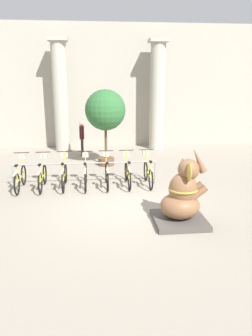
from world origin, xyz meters
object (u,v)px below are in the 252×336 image
at_px(bicycle_4, 107,174).
at_px(potted_tree, 105,112).
at_px(bicycle_0, 20,177).
at_px(elephant_statue, 182,198).
at_px(bicycle_1, 43,176).
at_px(bicycle_3, 86,175).
at_px(bicycle_2, 64,175).
at_px(person_pedestrian, 82,135).
at_px(bicycle_5, 128,173).
at_px(bicycle_6, 148,172).

xyz_separation_m(bicycle_4, potted_tree, (0.09, 2.69, 1.72)).
height_order(bicycle_0, elephant_statue, elephant_statue).
relative_size(bicycle_1, elephant_statue, 0.90).
bearing_deg(potted_tree, bicycle_3, -105.87).
bearing_deg(elephant_statue, bicycle_1, 141.10).
xyz_separation_m(bicycle_2, bicycle_3, (0.67, -0.04, 0.00)).
bearing_deg(bicycle_4, elephant_statue, -60.84).
bearing_deg(person_pedestrian, bicycle_5, -70.70).
distance_m(bicycle_2, person_pedestrian, 4.54).
bearing_deg(bicycle_5, potted_tree, 102.25).
xyz_separation_m(bicycle_2, elephant_statue, (3.01, -3.01, 0.22)).
relative_size(bicycle_2, bicycle_3, 1.00).
distance_m(bicycle_2, bicycle_6, 2.70).
bearing_deg(elephant_statue, bicycle_2, 135.02).
bearing_deg(bicycle_5, bicycle_6, 2.43).
relative_size(bicycle_5, bicycle_6, 1.00).
bearing_deg(bicycle_5, elephant_statue, -71.75).
height_order(bicycle_6, person_pedestrian, person_pedestrian).
height_order(bicycle_4, elephant_statue, elephant_statue).
distance_m(bicycle_1, person_pedestrian, 4.69).
xyz_separation_m(person_pedestrian, potted_tree, (1.00, -1.83, 1.20)).
xyz_separation_m(bicycle_1, elephant_statue, (3.68, -2.97, 0.22)).
height_order(bicycle_1, bicycle_2, same).
relative_size(elephant_statue, person_pedestrian, 1.18).
distance_m(bicycle_4, person_pedestrian, 4.64).
bearing_deg(person_pedestrian, bicycle_1, -103.90).
relative_size(bicycle_1, bicycle_5, 1.00).
bearing_deg(bicycle_5, bicycle_2, 179.49).
distance_m(bicycle_0, bicycle_5, 3.37).
relative_size(bicycle_0, bicycle_2, 1.00).
height_order(bicycle_1, person_pedestrian, person_pedestrian).
height_order(bicycle_5, bicycle_6, same).
bearing_deg(bicycle_4, bicycle_1, -179.91).
bearing_deg(bicycle_4, bicycle_5, 1.16).
relative_size(bicycle_0, bicycle_1, 1.00).
bearing_deg(bicycle_3, bicycle_6, 1.40).
distance_m(bicycle_4, bicycle_5, 0.67).
relative_size(bicycle_6, person_pedestrian, 1.05).
xyz_separation_m(bicycle_0, potted_tree, (2.79, 2.72, 1.72)).
xyz_separation_m(bicycle_1, potted_tree, (2.12, 2.70, 1.72)).
relative_size(bicycle_0, bicycle_3, 1.00).
bearing_deg(potted_tree, bicycle_2, -118.46).
relative_size(bicycle_1, bicycle_4, 1.00).
distance_m(bicycle_0, elephant_statue, 5.27).
xyz_separation_m(bicycle_2, bicycle_5, (2.02, -0.02, 0.00)).
xyz_separation_m(bicycle_6, potted_tree, (-1.26, 2.65, 1.72)).
bearing_deg(bicycle_2, elephant_statue, -44.98).
height_order(bicycle_1, bicycle_3, same).
distance_m(bicycle_5, bicycle_6, 0.68).
relative_size(bicycle_5, elephant_statue, 0.90).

